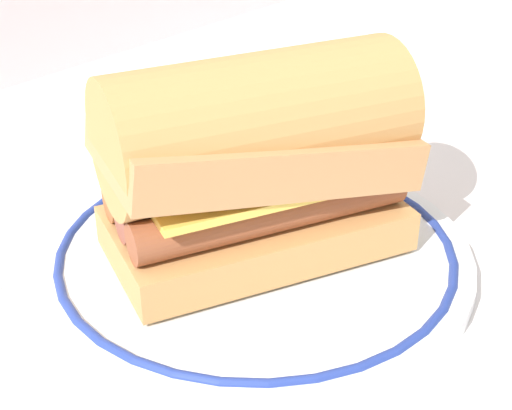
# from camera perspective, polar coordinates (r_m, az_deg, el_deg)

# --- Properties ---
(ground_plane) EXTENTS (1.50, 1.50, 0.00)m
(ground_plane) POSITION_cam_1_polar(r_m,az_deg,el_deg) (0.49, 1.18, -5.89)
(ground_plane) COLOR silver
(plate) EXTENTS (0.28, 0.28, 0.01)m
(plate) POSITION_cam_1_polar(r_m,az_deg,el_deg) (0.51, 0.00, -3.65)
(plate) COLOR white
(plate) RESTS_ON ground_plane
(sausage_sandwich) EXTENTS (0.21, 0.16, 0.13)m
(sausage_sandwich) POSITION_cam_1_polar(r_m,az_deg,el_deg) (0.47, 0.00, 3.53)
(sausage_sandwich) COLOR tan
(sausage_sandwich) RESTS_ON plate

